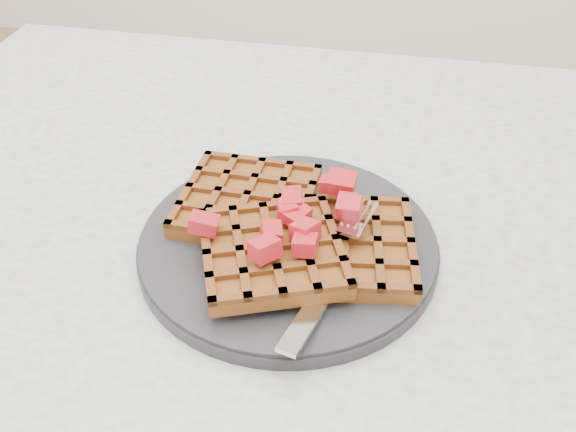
{
  "coord_description": "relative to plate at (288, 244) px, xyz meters",
  "views": [
    {
      "loc": [
        -0.02,
        -0.44,
        1.13
      ],
      "look_at": [
        -0.11,
        -0.03,
        0.79
      ],
      "focal_mm": 40.0,
      "sensor_mm": 36.0,
      "label": 1
    }
  ],
  "objects": [
    {
      "name": "fork",
      "position": [
        0.05,
        -0.04,
        0.02
      ],
      "size": [
        0.06,
        0.18,
        0.02
      ],
      "primitive_type": null,
      "rotation": [
        0.0,
        0.0,
        -0.23
      ],
      "color": "silver",
      "rests_on": "plate"
    },
    {
      "name": "strawberry_pile",
      "position": [
        0.0,
        0.0,
        0.05
      ],
      "size": [
        0.15,
        0.15,
        0.02
      ],
      "primitive_type": null,
      "color": "maroon",
      "rests_on": "waffles"
    },
    {
      "name": "plate",
      "position": [
        0.0,
        0.0,
        0.0
      ],
      "size": [
        0.26,
        0.26,
        0.02
      ],
      "primitive_type": "cylinder",
      "color": "#232325",
      "rests_on": "table"
    },
    {
      "name": "table",
      "position": [
        0.11,
        0.03,
        -0.12
      ],
      "size": [
        1.2,
        0.8,
        0.75
      ],
      "color": "silver",
      "rests_on": "ground"
    },
    {
      "name": "waffles",
      "position": [
        0.0,
        -0.0,
        0.02
      ],
      "size": [
        0.22,
        0.21,
        0.03
      ],
      "color": "brown",
      "rests_on": "plate"
    }
  ]
}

